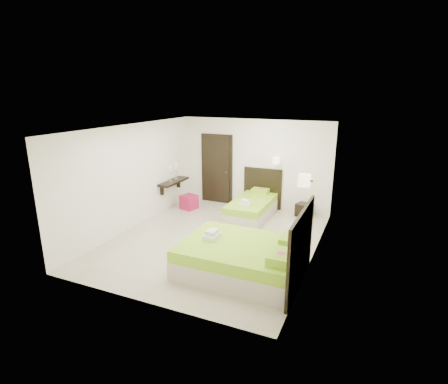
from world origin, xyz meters
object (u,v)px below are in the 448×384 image
at_px(bed_single, 253,207).
at_px(ottoman, 189,202).
at_px(bed_double, 246,257).
at_px(nightstand, 304,210).

xyz_separation_m(bed_single, ottoman, (-1.95, -0.12, -0.08)).
distance_m(bed_double, ottoman, 4.09).
xyz_separation_m(bed_single, nightstand, (1.31, 0.60, -0.11)).
relative_size(bed_single, ottoman, 4.69).
distance_m(bed_double, nightstand, 3.66).
bearing_deg(nightstand, ottoman, -150.80).
xyz_separation_m(nightstand, ottoman, (-3.25, -0.72, 0.02)).
height_order(nightstand, ottoman, ottoman).
bearing_deg(bed_double, ottoman, 134.49).
relative_size(bed_double, nightstand, 5.57).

